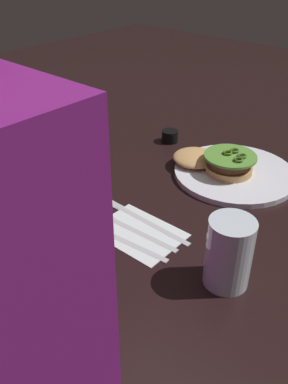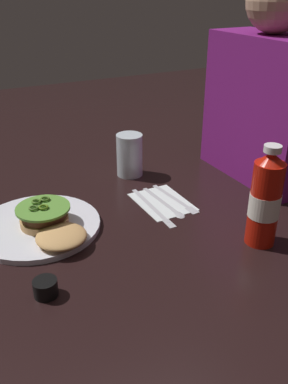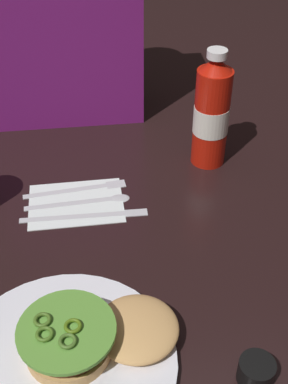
% 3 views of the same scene
% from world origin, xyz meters
% --- Properties ---
extents(ground_plane, '(3.00, 3.00, 0.00)m').
position_xyz_m(ground_plane, '(0.00, 0.00, 0.00)').
color(ground_plane, black).
extents(dinner_plate, '(0.30, 0.30, 0.01)m').
position_xyz_m(dinner_plate, '(-0.02, -0.17, 0.01)').
color(dinner_plate, white).
rests_on(dinner_plate, ground_plane).
extents(burger_sandwich, '(0.21, 0.13, 0.05)m').
position_xyz_m(burger_sandwich, '(0.02, -0.15, 0.03)').
color(burger_sandwich, tan).
rests_on(burger_sandwich, dinner_plate).
extents(ketchup_bottle, '(0.07, 0.07, 0.23)m').
position_xyz_m(ketchup_bottle, '(0.27, 0.27, 0.11)').
color(ketchup_bottle, red).
rests_on(ketchup_bottle, ground_plane).
extents(water_glass, '(0.08, 0.08, 0.13)m').
position_xyz_m(water_glass, '(-0.20, 0.16, 0.06)').
color(water_glass, silver).
rests_on(water_glass, ground_plane).
extents(condiment_cup, '(0.05, 0.05, 0.03)m').
position_xyz_m(condiment_cup, '(0.22, -0.22, 0.02)').
color(condiment_cup, black).
rests_on(condiment_cup, ground_plane).
extents(napkin, '(0.17, 0.13, 0.00)m').
position_xyz_m(napkin, '(0.01, 0.16, 0.00)').
color(napkin, white).
rests_on(napkin, ground_plane).
extents(butter_knife, '(0.22, 0.02, 0.00)m').
position_xyz_m(butter_knife, '(0.03, 0.12, 0.00)').
color(butter_knife, silver).
rests_on(butter_knife, napkin).
extents(spoon_utensil, '(0.19, 0.03, 0.00)m').
position_xyz_m(spoon_utensil, '(0.03, 0.16, 0.00)').
color(spoon_utensil, silver).
rests_on(spoon_utensil, napkin).
extents(fork_utensil, '(0.19, 0.04, 0.00)m').
position_xyz_m(fork_utensil, '(0.02, 0.20, 0.00)').
color(fork_utensil, silver).
rests_on(fork_utensil, napkin).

